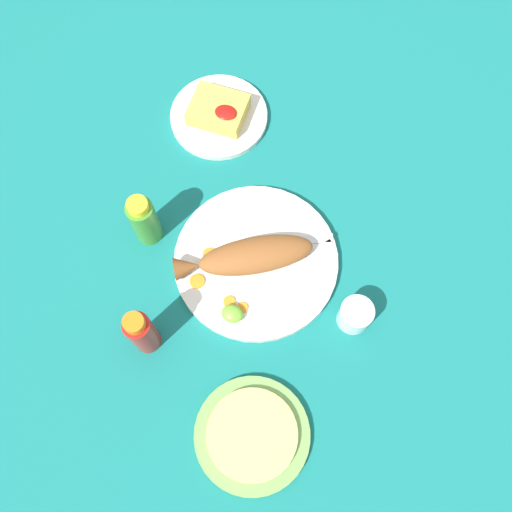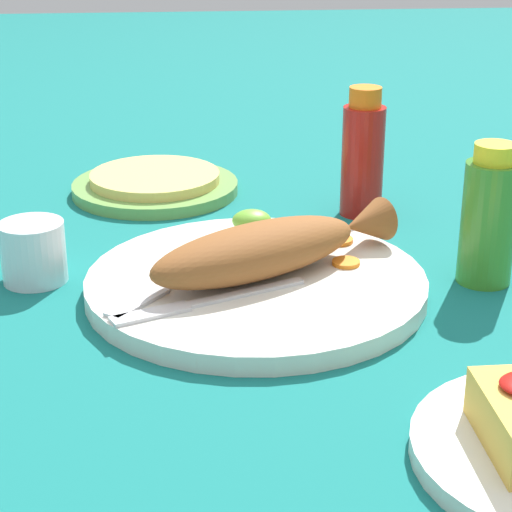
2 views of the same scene
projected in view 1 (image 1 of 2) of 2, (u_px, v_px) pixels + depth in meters
The scene contains 17 objects.
ground_plane at pixel (256, 263), 1.13m from camera, with size 4.00×4.00×0.00m, color #146B66.
main_plate at pixel (256, 261), 1.12m from camera, with size 0.32×0.32×0.02m, color silver.
fried_fish at pixel (249, 256), 1.09m from camera, with size 0.26×0.18×0.05m.
fork_near at pixel (293, 241), 1.12m from camera, with size 0.18×0.08×0.00m.
fork_far at pixel (299, 263), 1.11m from camera, with size 0.13×0.15×0.00m.
carrot_slice_near at pixel (210, 254), 1.11m from camera, with size 0.03×0.03×0.00m, color orange.
carrot_slice_mid at pixel (197, 281), 1.09m from camera, with size 0.03×0.03×0.00m, color orange.
carrot_slice_far at pixel (229, 302), 1.08m from camera, with size 0.02×0.02×0.00m, color orange.
carrot_slice_extra at pixel (242, 308), 1.07m from camera, with size 0.02×0.02×0.00m, color orange.
lime_wedge_main at pixel (232, 314), 1.06m from camera, with size 0.04×0.04×0.02m, color #6BB233.
hot_sauce_bottle_red at pixel (142, 332), 1.01m from camera, with size 0.05×0.05×0.15m.
hot_sauce_bottle_green at pixel (144, 220), 1.09m from camera, with size 0.05×0.05×0.14m.
salt_cup at pixel (355, 315), 1.06m from camera, with size 0.06×0.06×0.06m.
side_plate_fries at pixel (219, 117), 1.24m from camera, with size 0.21×0.21×0.01m, color silver.
fries_pile at pixel (218, 110), 1.21m from camera, with size 0.12×0.09×0.04m.
tortilla_plate at pixel (252, 435), 1.01m from camera, with size 0.21×0.21×0.01m, color #6B9E4C.
tortilla_stack at pixel (252, 435), 1.00m from camera, with size 0.16×0.16×0.01m, color #E0C666.
Camera 1 is at (0.12, -0.36, 1.06)m, focal length 40.00 mm.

